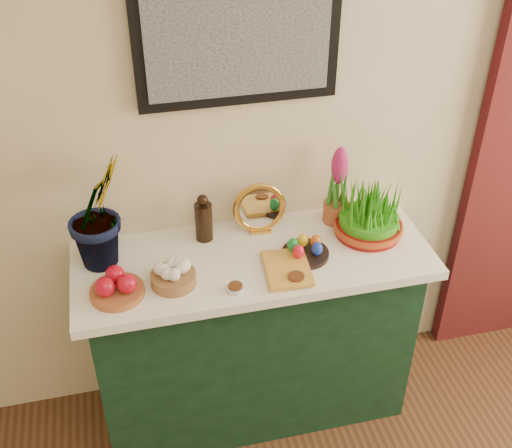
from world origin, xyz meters
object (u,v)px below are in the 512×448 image
Objects in this scene: hyacinth_green at (96,195)px; sideboard at (253,338)px; book at (265,271)px; wheatgrass_sabzeh at (370,213)px; mirror at (259,208)px.

sideboard is at bearing -50.55° from hyacinth_green.
book is 0.50m from wheatgrass_sabzeh.
wheatgrass_sabzeh reaches higher than book.
sideboard is 0.50m from book.
mirror is 0.44m from wheatgrass_sabzeh.
mirror is 0.30m from book.
hyacinth_green is 0.68m from book.
wheatgrass_sabzeh is at bearing 22.66° from book.
wheatgrass_sabzeh is at bearing -44.30° from hyacinth_green.
sideboard is at bearing -176.47° from wheatgrass_sabzeh.
hyacinth_green reaches higher than book.
hyacinth_green reaches higher than sideboard.
mirror reaches higher than sideboard.
book is at bearing -82.78° from sideboard.
hyacinth_green is at bearing -174.98° from mirror.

